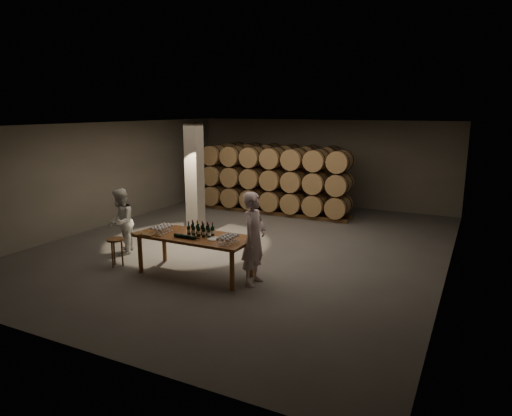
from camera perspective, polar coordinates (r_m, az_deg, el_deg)
The scene contains 15 objects.
room at distance 13.08m, azimuth -7.67°, elevation 3.41°, with size 12.00×12.00×12.00m.
tasting_table at distance 10.08m, azimuth -7.68°, elevation -3.96°, with size 2.60×1.10×0.90m.
barrel_stack_back at distance 17.27m, azimuth 3.00°, elevation 4.30°, with size 4.70×0.95×2.31m.
barrel_stack_front at distance 15.85m, azimuth 2.26°, elevation 3.58°, with size 5.48×0.95×2.31m.
bottle_cluster at distance 9.98m, azimuth -6.94°, elevation -2.83°, with size 0.60×0.23×0.31m.
lying_bottles at distance 9.83m, azimuth -8.80°, elevation -3.54°, with size 0.64×0.09×0.09m.
glass_cluster_left at distance 10.38m, azimuth -11.65°, elevation -2.37°, with size 0.30×0.52×0.16m.
glass_cluster_right at distance 9.42m, azimuth -3.52°, elevation -3.66°, with size 0.30×0.52×0.16m.
plate at distance 9.71m, azimuth -5.25°, elevation -3.86°, with size 0.30×0.30×0.02m, color white.
notebook_near at distance 10.23m, azimuth -13.22°, elevation -3.25°, with size 0.28×0.22×0.03m, color brown.
notebook_corner at distance 10.42m, azimuth -14.46°, elevation -3.06°, with size 0.22×0.28×0.02m, color brown.
pen at distance 10.08m, azimuth -12.17°, elevation -3.49°, with size 0.01×0.01×0.15m, color black.
stool at distance 11.07m, azimuth -17.14°, elevation -4.28°, with size 0.40×0.40×0.67m.
person_man at distance 9.43m, azimuth -0.28°, elevation -3.85°, with size 0.71×0.47×1.95m, color beige.
person_woman at distance 11.90m, azimuth -16.54°, elevation -1.66°, with size 0.81×0.63×1.67m, color white.
Camera 1 is at (5.50, -10.47, 3.61)m, focal length 32.00 mm.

